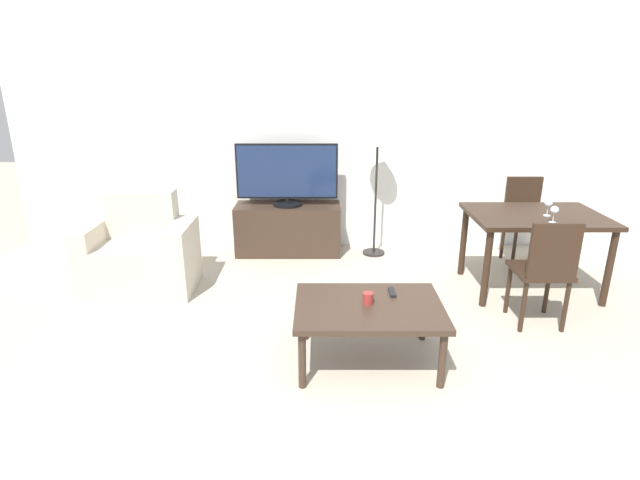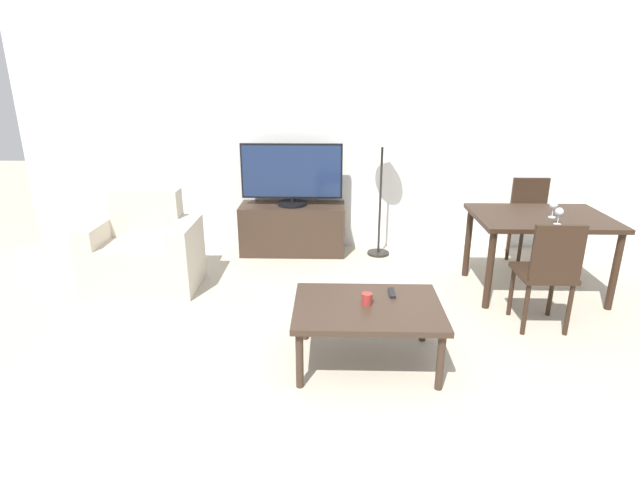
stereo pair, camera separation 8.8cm
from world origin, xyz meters
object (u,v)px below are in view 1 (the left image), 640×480
(floor_lamp, at_px, (379,141))
(tv, at_px, (288,175))
(wine_glass_center, at_px, (556,211))
(dining_chair_far, at_px, (526,216))
(dining_chair_near, at_px, (547,268))
(dining_table, at_px, (537,224))
(armchair, at_px, (141,255))
(tv_stand, at_px, (289,229))
(wine_glass_left, at_px, (550,205))
(coffee_table, at_px, (370,311))
(remote_primary, at_px, (393,292))
(cup_white_near, at_px, (369,298))

(floor_lamp, bearing_deg, tv, 177.62)
(tv, distance_m, wine_glass_center, 2.61)
(dining_chair_far, relative_size, wine_glass_center, 6.07)
(tv, xyz_separation_m, dining_chair_near, (2.07, -1.70, -0.38))
(dining_table, relative_size, floor_lamp, 0.79)
(armchair, bearing_deg, tv_stand, 36.22)
(wine_glass_left, bearing_deg, dining_chair_near, -111.80)
(tv_stand, distance_m, tv, 0.61)
(tv_stand, height_order, dining_chair_near, dining_chair_near)
(tv, distance_m, coffee_table, 2.35)
(tv_stand, height_order, wine_glass_center, wine_glass_center)
(coffee_table, bearing_deg, wine_glass_left, 34.96)
(tv_stand, xyz_separation_m, wine_glass_center, (2.29, -1.26, 0.55))
(dining_table, bearing_deg, coffee_table, -142.51)
(coffee_table, height_order, floor_lamp, floor_lamp)
(dining_chair_far, bearing_deg, dining_chair_near, -105.67)
(dining_chair_far, bearing_deg, dining_table, -105.67)
(coffee_table, relative_size, remote_primary, 6.64)
(tv_stand, relative_size, remote_primary, 7.57)
(dining_table, height_order, remote_primary, dining_table)
(coffee_table, bearing_deg, floor_lamp, 82.97)
(tv_stand, height_order, coffee_table, tv_stand)
(tv, bearing_deg, dining_chair_far, -5.86)
(tv, xyz_separation_m, cup_white_near, (0.68, -2.18, -0.41))
(tv_stand, bearing_deg, dining_table, -23.26)
(dining_chair_near, height_order, cup_white_near, dining_chair_near)
(armchair, xyz_separation_m, coffee_table, (1.98, -1.25, 0.06))
(cup_white_near, bearing_deg, dining_chair_near, 19.19)
(dining_table, bearing_deg, dining_chair_near, -105.67)
(floor_lamp, bearing_deg, tv_stand, 177.47)
(armchair, relative_size, tv_stand, 0.87)
(armchair, xyz_separation_m, floor_lamp, (2.25, 0.91, 0.91))
(armchair, relative_size, floor_lamp, 0.68)
(armchair, bearing_deg, remote_primary, -26.27)
(cup_white_near, bearing_deg, wine_glass_center, 29.84)
(dining_chair_far, xyz_separation_m, wine_glass_left, (-0.14, -0.79, 0.32))
(coffee_table, xyz_separation_m, remote_primary, (0.18, 0.18, 0.06))
(tv_stand, height_order, dining_table, dining_table)
(armchair, height_order, coffee_table, armchair)
(dining_chair_far, relative_size, wine_glass_left, 6.07)
(tv_stand, distance_m, wine_glass_center, 2.67)
(dining_chair_near, height_order, floor_lamp, floor_lamp)
(dining_table, xyz_separation_m, wine_glass_left, (0.06, -0.07, 0.20))
(cup_white_near, bearing_deg, coffee_table, -67.10)
(dining_table, relative_size, wine_glass_left, 7.92)
(remote_primary, bearing_deg, cup_white_near, -138.66)
(cup_white_near, relative_size, wine_glass_center, 0.55)
(tv_stand, distance_m, floor_lamp, 1.35)
(coffee_table, bearing_deg, tv, 107.22)
(dining_table, distance_m, cup_white_near, 2.01)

